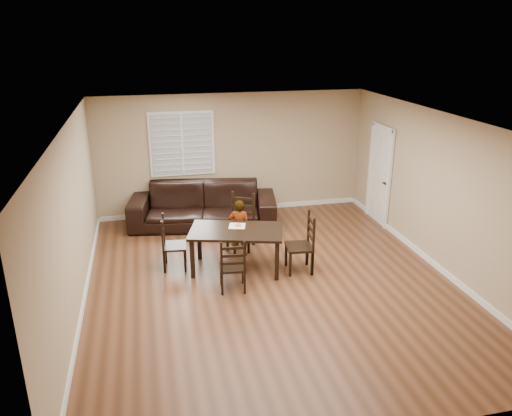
# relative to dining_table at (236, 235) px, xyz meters

# --- Properties ---
(ground) EXTENTS (7.00, 7.00, 0.00)m
(ground) POSITION_rel_dining_table_xyz_m (0.46, -0.59, -0.65)
(ground) COLOR brown
(ground) RESTS_ON ground
(room) EXTENTS (6.04, 7.04, 2.72)m
(room) POSITION_rel_dining_table_xyz_m (0.50, -0.41, 1.15)
(room) COLOR tan
(room) RESTS_ON ground
(dining_table) EXTENTS (1.77, 1.29, 0.74)m
(dining_table) POSITION_rel_dining_table_xyz_m (0.00, 0.00, 0.00)
(dining_table) COLOR black
(dining_table) RESTS_ON ground
(chair_near) EXTENTS (0.63, 0.61, 1.06)m
(chair_near) POSITION_rel_dining_table_xyz_m (0.30, 0.97, -0.17)
(chair_near) COLOR black
(chair_near) RESTS_ON ground
(chair_far) EXTENTS (0.45, 0.43, 0.92)m
(chair_far) POSITION_rel_dining_table_xyz_m (-0.21, -0.81, -0.24)
(chair_far) COLOR black
(chair_far) RESTS_ON ground
(chair_left) EXTENTS (0.45, 0.47, 0.97)m
(chair_left) POSITION_rel_dining_table_xyz_m (-1.16, 0.31, -0.22)
(chair_left) COLOR black
(chair_left) RESTS_ON ground
(chair_right) EXTENTS (0.49, 0.52, 1.05)m
(chair_right) POSITION_rel_dining_table_xyz_m (1.17, -0.31, -0.18)
(chair_right) COLOR black
(chair_right) RESTS_ON ground
(child) EXTENTS (0.45, 0.36, 1.09)m
(child) POSITION_rel_dining_table_xyz_m (0.16, 0.55, -0.11)
(child) COLOR gray
(child) RESTS_ON ground
(napkin) EXTENTS (0.35, 0.35, 0.00)m
(napkin) POSITION_rel_dining_table_xyz_m (0.05, 0.17, 0.09)
(napkin) COLOR beige
(napkin) RESTS_ON dining_table
(donut) EXTENTS (0.11, 0.11, 0.04)m
(donut) POSITION_rel_dining_table_xyz_m (0.07, 0.17, 0.11)
(donut) COLOR #C27D45
(donut) RESTS_ON napkin
(sofa) EXTENTS (3.23, 1.71, 0.89)m
(sofa) POSITION_rel_dining_table_xyz_m (-0.31, 2.20, -0.21)
(sofa) COLOR black
(sofa) RESTS_ON ground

